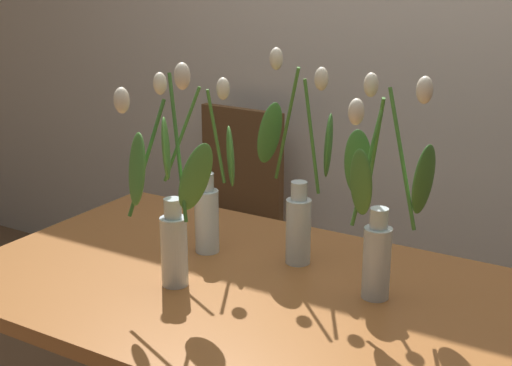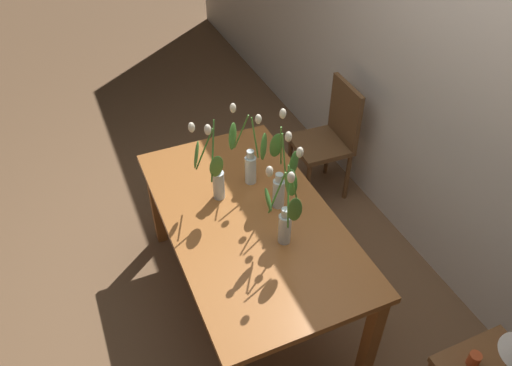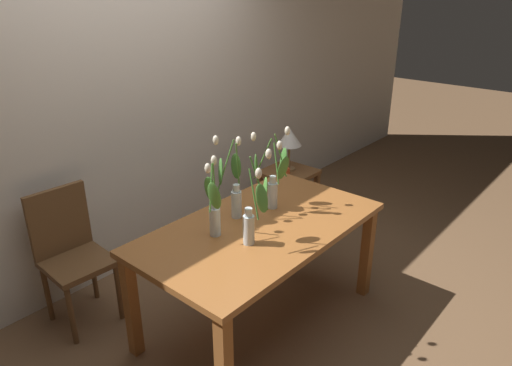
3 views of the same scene
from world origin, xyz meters
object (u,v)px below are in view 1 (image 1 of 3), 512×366
dining_table (267,322)px  tulip_vase_3 (298,195)px  tulip_vase_1 (378,218)px  dining_chair (229,207)px  tulip_vase_0 (171,220)px  tulip_vase_2 (204,193)px

dining_table → tulip_vase_3: bearing=96.3°
tulip_vase_1 → dining_chair: 1.42m
tulip_vase_1 → tulip_vase_3: (-0.27, 0.11, -0.02)m
tulip_vase_0 → dining_chair: (-0.57, 1.12, -0.40)m
tulip_vase_3 → dining_chair: size_ratio=0.61×
dining_table → tulip_vase_2: 0.40m
tulip_vase_0 → tulip_vase_1: (0.45, 0.22, 0.02)m
dining_table → dining_chair: (-0.77, 0.99, -0.12)m
tulip_vase_1 → dining_table: bearing=-158.8°
tulip_vase_2 → dining_chair: size_ratio=0.55×
tulip_vase_0 → tulip_vase_2: tulip_vase_0 is taller
dining_table → tulip_vase_1: bearing=21.2°
dining_table → tulip_vase_3: tulip_vase_3 is taller
tulip_vase_1 → tulip_vase_2: size_ratio=1.09×
tulip_vase_2 → dining_chair: tulip_vase_2 is taller
tulip_vase_2 → tulip_vase_3: tulip_vase_3 is taller
tulip_vase_2 → dining_chair: 1.07m
dining_table → tulip_vase_1: tulip_vase_1 is taller
tulip_vase_0 → tulip_vase_3: tulip_vase_0 is taller
tulip_vase_1 → tulip_vase_3: bearing=158.6°
tulip_vase_0 → tulip_vase_1: bearing=25.8°
dining_table → tulip_vase_2: size_ratio=3.15×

